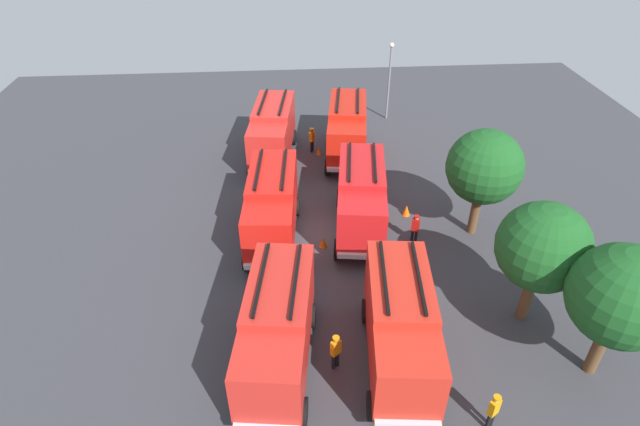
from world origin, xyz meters
TOP-DOWN VIEW (x-y plane):
  - ground_plane at (0.00, 0.00)m, footprint 54.85×54.85m
  - fire_truck_0 at (-9.07, -2.58)m, footprint 7.45×3.48m
  - fire_truck_1 at (0.13, -2.62)m, footprint 7.36×3.17m
  - fire_truck_2 at (8.90, -2.40)m, footprint 7.46×3.51m
  - fire_truck_3 at (-8.99, 2.58)m, footprint 7.47×3.58m
  - fire_truck_4 at (-0.29, 2.30)m, footprint 7.46×3.54m
  - fire_truck_5 at (9.11, 2.54)m, footprint 7.42×3.37m
  - firefighter_0 at (9.28, -0.08)m, footprint 0.44×0.48m
  - firefighter_1 at (-9.88, 0.19)m, footprint 0.48×0.42m
  - firefighter_2 at (1.21, 5.12)m, footprint 0.39×0.48m
  - firefighter_3 at (12.46, 5.37)m, footprint 0.43×0.48m
  - tree_0 at (0.48, 8.62)m, footprint 4.03×4.03m
  - tree_1 at (7.09, 8.84)m, footprint 3.93×3.93m
  - tree_2 at (10.24, 10.46)m, footprint 4.03×4.03m
  - traffic_cone_0 at (-9.38, 0.65)m, footprint 0.39×0.39m
  - traffic_cone_1 at (1.22, 0.08)m, footprint 0.42×0.42m
  - traffic_cone_2 at (-1.41, 5.26)m, footprint 0.47×0.47m
  - lamppost at (-15.16, 6.61)m, footprint 0.36×0.36m

SIDE VIEW (x-z plane):
  - ground_plane at x=0.00m, z-range 0.00..0.00m
  - traffic_cone_0 at x=-9.38m, z-range 0.00..0.55m
  - traffic_cone_1 at x=1.22m, z-range 0.00..0.60m
  - traffic_cone_2 at x=-1.41m, z-range 0.00..0.67m
  - firefighter_2 at x=1.21m, z-range 0.12..1.90m
  - firefighter_0 at x=9.28m, z-range 0.12..1.92m
  - firefighter_3 at x=12.46m, z-range 0.12..1.93m
  - firefighter_1 at x=-9.88m, z-range 0.12..1.94m
  - fire_truck_0 at x=-9.07m, z-range 0.21..4.09m
  - fire_truck_1 at x=0.13m, z-range 0.21..4.09m
  - fire_truck_2 at x=8.90m, z-range 0.21..4.09m
  - fire_truck_3 at x=-8.99m, z-range 0.21..4.09m
  - fire_truck_4 at x=-0.29m, z-range 0.21..4.09m
  - fire_truck_5 at x=9.11m, z-range 0.21..4.09m
  - lamppost at x=-15.16m, z-range 0.56..6.68m
  - tree_1 at x=7.09m, z-range 1.05..7.15m
  - tree_0 at x=0.48m, z-range 1.08..7.32m
  - tree_2 at x=10.24m, z-range 1.08..7.32m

